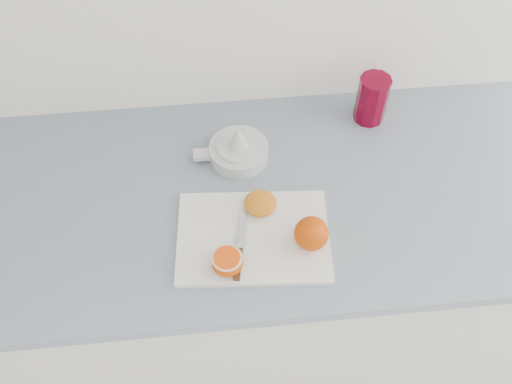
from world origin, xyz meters
The scene contains 8 objects.
counter centered at (0.23, 1.70, 0.45)m, with size 2.29×0.64×0.89m.
cutting_board centered at (0.13, 1.57, 0.90)m, with size 0.33×0.23×0.01m, color white.
whole_orange centered at (0.25, 1.54, 0.94)m, with size 0.07×0.07×0.07m.
half_orange centered at (0.07, 1.50, 0.92)m, with size 0.07×0.07×0.04m.
squeezed_shell centered at (0.15, 1.65, 0.92)m, with size 0.07×0.07×0.03m.
paring_knife centered at (0.09, 1.52, 0.91)m, with size 0.04×0.17×0.01m.
citrus_juicer centered at (0.12, 1.81, 0.92)m, with size 0.18×0.14×0.10m.
red_tumbler centered at (0.46, 1.91, 0.95)m, with size 0.08×0.08×0.13m.
Camera 1 is at (0.07, 0.91, 1.94)m, focal length 40.00 mm.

